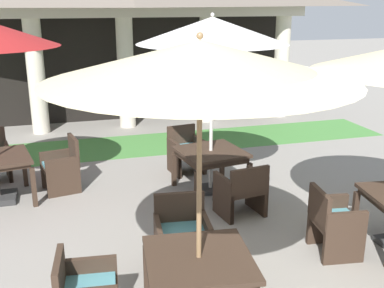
{
  "coord_description": "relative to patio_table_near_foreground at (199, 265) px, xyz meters",
  "views": [
    {
      "loc": [
        -1.61,
        -3.93,
        3.06
      ],
      "look_at": [
        0.16,
        2.23,
        1.08
      ],
      "focal_mm": 43.82,
      "sensor_mm": 36.0,
      "label": 1
    }
  ],
  "objects": [
    {
      "name": "patio_chair_mid_right_west",
      "position": [
        2.0,
        0.82,
        -0.23
      ],
      "size": [
        0.6,
        0.64,
        0.86
      ],
      "rotation": [
        0.0,
        0.0,
        -1.71
      ],
      "color": "#38281E",
      "rests_on": "ground"
    },
    {
      "name": "patio_chair_near_foreground_north",
      "position": [
        0.12,
        1.07,
        -0.25
      ],
      "size": [
        0.69,
        0.62,
        0.84
      ],
      "rotation": [
        0.0,
        0.0,
        -3.25
      ],
      "color": "#38281E",
      "rests_on": "ground"
    },
    {
      "name": "background_pavilion",
      "position": [
        0.46,
        7.8,
        2.38
      ],
      "size": [
        9.55,
        2.53,
        3.95
      ],
      "color": "beige",
      "rests_on": "ground"
    },
    {
      "name": "patio_umbrella_near_foreground",
      "position": [
        -0.0,
        0.0,
        1.92
      ],
      "size": [
        2.67,
        2.67,
        2.81
      ],
      "color": "#2D2D2D",
      "rests_on": "ground"
    },
    {
      "name": "patio_umbrella_mid_left",
      "position": [
        1.16,
        3.14,
        1.96
      ],
      "size": [
        2.33,
        2.33,
        2.88
      ],
      "color": "#2D2D2D",
      "rests_on": "ground"
    },
    {
      "name": "patio_chair_far_back_east",
      "position": [
        -1.2,
        3.87,
        -0.24
      ],
      "size": [
        0.64,
        0.64,
        0.9
      ],
      "rotation": [
        0.0,
        0.0,
        -4.52
      ],
      "color": "#38281E",
      "rests_on": "ground"
    },
    {
      "name": "patio_chair_mid_left_south",
      "position": [
        1.31,
        2.14,
        -0.24
      ],
      "size": [
        0.71,
        0.64,
        0.81
      ],
      "rotation": [
        0.0,
        0.0,
        0.15
      ],
      "color": "#38281E",
      "rests_on": "ground"
    },
    {
      "name": "patio_chair_mid_left_north",
      "position": [
        1.01,
        4.14,
        -0.24
      ],
      "size": [
        0.64,
        0.63,
        0.84
      ],
      "rotation": [
        0.0,
        0.0,
        -2.99
      ],
      "color": "#38281E",
      "rests_on": "ground"
    },
    {
      "name": "lawn_strip",
      "position": [
        0.46,
        6.02,
        -0.63
      ],
      "size": [
        11.35,
        1.65,
        0.01
      ],
      "primitive_type": "cube",
      "color": "#47843D",
      "rests_on": "ground"
    },
    {
      "name": "patio_table_near_foreground",
      "position": [
        0.0,
        0.0,
        0.0
      ],
      "size": [
        1.11,
        1.11,
        0.73
      ],
      "rotation": [
        0.0,
        0.0,
        -0.11
      ],
      "color": "#38281E",
      "rests_on": "ground"
    },
    {
      "name": "patio_table_mid_left",
      "position": [
        1.16,
        3.14,
        -0.03
      ],
      "size": [
        1.14,
        1.14,
        0.71
      ],
      "rotation": [
        0.0,
        0.0,
        0.15
      ],
      "color": "#38281E",
      "rests_on": "ground"
    }
  ]
}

